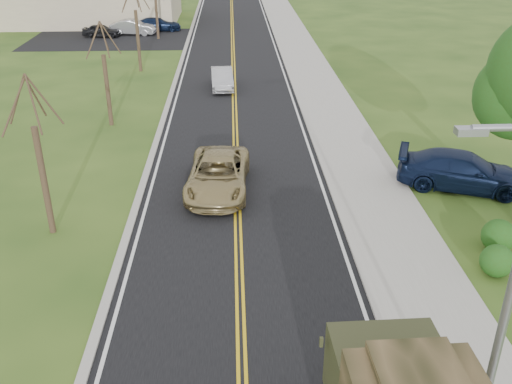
{
  "coord_description": "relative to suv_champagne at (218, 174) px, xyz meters",
  "views": [
    {
      "loc": [
        -0.12,
        -8.96,
        10.93
      ],
      "look_at": [
        0.67,
        9.43,
        1.8
      ],
      "focal_mm": 40.0,
      "sensor_mm": 36.0,
      "label": 1
    }
  ],
  "objects": [
    {
      "name": "lot_car_silver",
      "position": [
        -8.83,
        34.76,
        -0.05
      ],
      "size": [
        4.46,
        1.94,
        1.42
      ],
      "primitive_type": "imported",
      "rotation": [
        0.0,
        0.0,
        1.47
      ],
      "color": "#A7A8AC",
      "rests_on": "ground"
    },
    {
      "name": "street_light",
      "position": [
        5.7,
        -13.8,
        3.67
      ],
      "size": [
        1.65,
        0.22,
        8.0
      ],
      "color": "gray",
      "rests_on": "ground"
    },
    {
      "name": "suv_champagne",
      "position": [
        0.0,
        0.0,
        0.0
      ],
      "size": [
        2.9,
        5.63,
        1.52
      ],
      "primitive_type": "imported",
      "rotation": [
        0.0,
        0.0,
        -0.07
      ],
      "color": "tan",
      "rests_on": "ground"
    },
    {
      "name": "bare_tree_c",
      "position": [
        -6.2,
        20.7,
        2.02
      ],
      "size": [
        2.04,
        2.39,
        6.42
      ],
      "color": "#38281C",
      "rests_on": "ground"
    },
    {
      "name": "curb_left",
      "position": [
        -3.35,
        26.7,
        -0.71
      ],
      "size": [
        0.3,
        120.0,
        0.1
      ],
      "primitive_type": "cube",
      "color": "#9E998E",
      "rests_on": "ground"
    },
    {
      "name": "road",
      "position": [
        0.8,
        26.7,
        -0.75
      ],
      "size": [
        8.0,
        120.0,
        0.01
      ],
      "primitive_type": "cube",
      "color": "black",
      "rests_on": "ground"
    },
    {
      "name": "bare_tree_b",
      "position": [
        -6.2,
        8.7,
        1.72
      ],
      "size": [
        1.83,
        2.14,
        5.73
      ],
      "color": "#38281C",
      "rests_on": "ground"
    },
    {
      "name": "pickup_navy",
      "position": [
        10.59,
        -0.2,
        0.04
      ],
      "size": [
        5.94,
        3.93,
        1.6
      ],
      "primitive_type": "imported",
      "rotation": [
        0.0,
        0.0,
        1.24
      ],
      "color": "#0D1732",
      "rests_on": "ground"
    },
    {
      "name": "sidewalk_right",
      "position": [
        6.7,
        26.7,
        -0.71
      ],
      "size": [
        3.2,
        120.0,
        0.1
      ],
      "primitive_type": "cube",
      "color": "#9E998E",
      "rests_on": "ground"
    },
    {
      "name": "lot_car_dark",
      "position": [
        -11.68,
        33.74,
        -0.16
      ],
      "size": [
        3.67,
        1.82,
        1.2
      ],
      "primitive_type": "imported",
      "rotation": [
        0.0,
        0.0,
        1.46
      ],
      "color": "black",
      "rests_on": "ground"
    },
    {
      "name": "bare_tree_a",
      "position": [
        -6.2,
        -3.3,
        1.87
      ],
      "size": [
        1.93,
        2.26,
        6.08
      ],
      "color": "#38281C",
      "rests_on": "ground"
    },
    {
      "name": "curb_right",
      "position": [
        4.95,
        26.7,
        -0.7
      ],
      "size": [
        0.3,
        120.0,
        0.12
      ],
      "primitive_type": "cube",
      "color": "#9E998E",
      "rests_on": "ground"
    },
    {
      "name": "bare_tree_d",
      "position": [
        -6.2,
        32.7,
        1.79
      ],
      "size": [
        1.88,
        2.2,
        5.91
      ],
      "color": "#38281C",
      "rests_on": "ground"
    },
    {
      "name": "sedan_silver",
      "position": [
        -0.0,
        15.8,
        -0.09
      ],
      "size": [
        1.64,
        4.14,
        1.34
      ],
      "primitive_type": "imported",
      "rotation": [
        0.0,
        0.0,
        0.06
      ],
      "color": "#AEAEB3",
      "rests_on": "ground"
    },
    {
      "name": "lot_car_navy",
      "position": [
        -6.67,
        36.7,
        -0.09
      ],
      "size": [
        4.72,
        2.23,
        1.33
      ],
      "primitive_type": "imported",
      "rotation": [
        0.0,
        0.0,
        1.65
      ],
      "color": "#0E1A35",
      "rests_on": "ground"
    }
  ]
}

